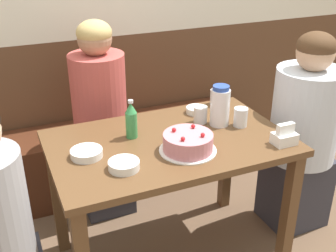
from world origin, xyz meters
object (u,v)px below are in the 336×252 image
(soju_bottle, at_px, (131,120))
(bowl_side_dish, at_px, (87,153))
(glass_water_tall, at_px, (200,115))
(bench_seat, at_px, (122,154))
(bowl_rice_small, at_px, (124,165))
(birthday_cake, at_px, (188,143))
(bowl_soup_white, at_px, (196,110))
(person_teal_shirt, at_px, (303,135))
(napkin_holder, at_px, (284,137))
(water_pitcher, at_px, (220,106))
(person_pale_blue_shirt, at_px, (101,125))
(glass_tumbler_short, at_px, (217,97))
(glass_shot_small, at_px, (240,117))

(soju_bottle, xyz_separation_m, bowl_side_dish, (-0.25, -0.10, -0.07))
(bowl_side_dish, xyz_separation_m, glass_water_tall, (0.63, 0.12, 0.03))
(bench_seat, relative_size, bowl_rice_small, 13.74)
(bench_seat, relative_size, birthday_cake, 6.98)
(bowl_soup_white, relative_size, person_teal_shirt, 0.09)
(bench_seat, xyz_separation_m, napkin_holder, (0.48, -1.08, 0.54))
(napkin_holder, bearing_deg, birthday_cake, 165.05)
(bench_seat, relative_size, water_pitcher, 8.67)
(water_pitcher, relative_size, person_pale_blue_shirt, 0.18)
(birthday_cake, bearing_deg, bowl_soup_white, 58.07)
(bowl_soup_white, bearing_deg, glass_tumbler_short, 20.46)
(water_pitcher, xyz_separation_m, glass_tumbler_short, (0.12, 0.24, -0.06))
(napkin_holder, relative_size, bowl_soup_white, 0.99)
(bench_seat, bearing_deg, glass_tumbler_short, -51.16)
(bowl_soup_white, distance_m, glass_water_tall, 0.13)
(bowl_soup_white, distance_m, person_teal_shirt, 0.64)
(bowl_rice_small, height_order, glass_shot_small, glass_shot_small)
(napkin_holder, distance_m, bowl_rice_small, 0.77)
(bench_seat, bearing_deg, napkin_holder, -65.99)
(bowl_rice_small, relative_size, glass_tumbler_short, 1.52)
(soju_bottle, height_order, glass_water_tall, soju_bottle)
(bench_seat, distance_m, person_teal_shirt, 1.23)
(glass_water_tall, bearing_deg, bowl_rice_small, -150.84)
(birthday_cake, height_order, water_pitcher, water_pitcher)
(soju_bottle, bearing_deg, bench_seat, 77.86)
(bench_seat, xyz_separation_m, glass_shot_small, (0.40, -0.83, 0.56))
(napkin_holder, xyz_separation_m, bowl_soup_white, (-0.22, 0.49, -0.02))
(napkin_holder, height_order, person_pale_blue_shirt, person_pale_blue_shirt)
(water_pitcher, xyz_separation_m, bowl_side_dish, (-0.71, -0.06, -0.09))
(bowl_soup_white, bearing_deg, water_pitcher, -76.79)
(birthday_cake, relative_size, bowl_rice_small, 1.97)
(glass_shot_small, bearing_deg, person_pale_blue_shirt, 133.24)
(soju_bottle, bearing_deg, napkin_holder, -28.97)
(bowl_soup_white, height_order, glass_shot_small, glass_shot_small)
(glass_water_tall, bearing_deg, person_pale_blue_shirt, 129.32)
(bench_seat, distance_m, glass_shot_small, 1.07)
(napkin_holder, relative_size, glass_tumbler_short, 1.24)
(bench_seat, height_order, napkin_holder, napkin_holder)
(bowl_side_dish, distance_m, person_teal_shirt, 1.25)
(bowl_soup_white, relative_size, glass_tumbler_short, 1.25)
(birthday_cake, bearing_deg, glass_water_tall, 52.28)
(napkin_holder, distance_m, person_teal_shirt, 0.48)
(person_teal_shirt, bearing_deg, bench_seat, -44.55)
(bowl_side_dish, distance_m, glass_shot_small, 0.80)
(soju_bottle, xyz_separation_m, bowl_rice_small, (-0.13, -0.27, -0.07))
(glass_shot_small, bearing_deg, birthday_cake, -159.47)
(bench_seat, xyz_separation_m, birthday_cake, (0.03, -0.96, 0.55))
(napkin_holder, distance_m, glass_shot_small, 0.27)
(bowl_side_dish, bearing_deg, glass_shot_small, 0.38)
(bowl_soup_white, xyz_separation_m, bowl_rice_small, (-0.55, -0.40, 0.00))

